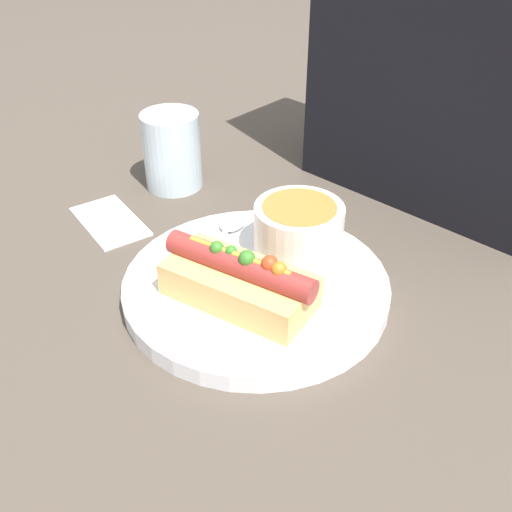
% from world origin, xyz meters
% --- Properties ---
extents(ground_plane, '(4.00, 4.00, 0.00)m').
position_xyz_m(ground_plane, '(0.00, 0.00, 0.00)').
color(ground_plane, '#4C4238').
extents(dinner_plate, '(0.28, 0.28, 0.02)m').
position_xyz_m(dinner_plate, '(0.00, 0.00, 0.01)').
color(dinner_plate, white).
rests_on(dinner_plate, ground_plane).
extents(hot_dog, '(0.16, 0.10, 0.06)m').
position_xyz_m(hot_dog, '(0.01, -0.03, 0.04)').
color(hot_dog, '#DBAD60').
rests_on(hot_dog, dinner_plate).
extents(soup_bowl, '(0.10, 0.10, 0.06)m').
position_xyz_m(soup_bowl, '(0.00, 0.07, 0.05)').
color(soup_bowl, silver).
rests_on(soup_bowl, dinner_plate).
extents(spoon, '(0.07, 0.15, 0.01)m').
position_xyz_m(spoon, '(-0.09, 0.04, 0.02)').
color(spoon, '#B7B7BC').
rests_on(spoon, dinner_plate).
extents(drinking_glass, '(0.08, 0.08, 0.10)m').
position_xyz_m(drinking_glass, '(-0.25, 0.10, 0.05)').
color(drinking_glass, silver).
rests_on(drinking_glass, ground_plane).
extents(napkin, '(0.13, 0.09, 0.01)m').
position_xyz_m(napkin, '(-0.23, -0.02, 0.00)').
color(napkin, white).
rests_on(napkin, ground_plane).
extents(seated_diner, '(0.34, 0.15, 0.48)m').
position_xyz_m(seated_diner, '(0.03, 0.33, 0.21)').
color(seated_diner, black).
rests_on(seated_diner, ground_plane).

